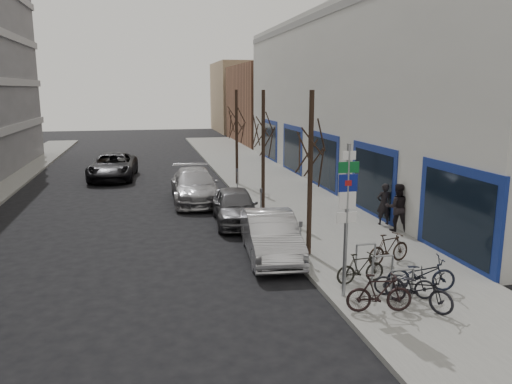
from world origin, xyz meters
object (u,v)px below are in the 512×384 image
tree_near (311,135)px  meter_mid (261,200)px  tree_far (237,115)px  meter_back (237,178)px  parked_car_mid (235,206)px  lane_car (113,166)px  parked_car_front (271,235)px  parked_car_back (195,186)px  highway_sign_pole (347,211)px  meter_front (300,237)px  bike_mid_curb (421,271)px  tree_mid (263,122)px  bike_near_left (418,286)px  bike_far_curb (405,280)px  pedestrian_far (397,207)px  bike_rack (383,266)px  pedestrian_near (384,204)px  bike_mid_inner (361,268)px  bike_near_right (379,293)px  bike_far_inner (389,248)px

tree_near → meter_mid: tree_near is taller
tree_far → meter_back: 4.08m
parked_car_mid → lane_car: (-5.57, 12.14, 0.06)m
parked_car_front → parked_car_back: 9.16m
meter_mid → parked_car_front: (-0.75, -4.61, -0.16)m
highway_sign_pole → meter_front: highway_sign_pole is taller
bike_mid_curb → parked_car_mid: parked_car_mid is taller
tree_mid → highway_sign_pole: bearing=-91.1°
bike_near_left → bike_mid_curb: bike_near_left is taller
bike_near_left → bike_far_curb: 0.66m
highway_sign_pole → tree_mid: (0.20, 10.01, 1.65)m
tree_far → bike_near_left: (1.33, -17.56, -3.39)m
meter_mid → meter_back: (0.00, 5.50, 0.00)m
tree_far → lane_car: tree_far is taller
meter_front → bike_far_curb: size_ratio=0.82×
meter_mid → bike_far_curb: size_ratio=0.82×
parked_car_front → lane_car: size_ratio=0.79×
bike_far_curb → pedestrian_far: size_ratio=0.83×
meter_back → parked_car_front: bearing=-94.2°
tree_near → bike_far_curb: tree_near is taller
bike_rack → parked_car_front: size_ratio=0.49×
pedestrian_near → bike_mid_inner: bearing=60.2°
meter_mid → bike_near_left: (1.78, -9.56, -0.20)m
parked_car_back → pedestrian_near: bearing=-42.2°
bike_near_right → parked_car_front: (-1.47, 4.99, 0.10)m
bike_near_left → pedestrian_near: bearing=35.5°
bike_near_right → pedestrian_far: pedestrian_far is taller
tree_mid → lane_car: (-7.15, 10.53, -3.30)m
parked_car_back → pedestrian_near: pedestrian_near is taller
meter_mid → bike_near_right: size_ratio=0.77×
tree_near → bike_far_inner: 4.31m
meter_front → bike_mid_inner: size_ratio=0.85×
parked_car_front → bike_rack: bearing=-48.8°
highway_sign_pole → parked_car_mid: 8.68m
meter_front → pedestrian_near: pedestrian_near is taller
bike_near_left → lane_car: 23.19m
tree_near → bike_far_curb: 5.39m
tree_far → lane_car: (-7.15, 4.03, -3.30)m
bike_mid_inner → pedestrian_near: bearing=-36.6°
bike_mid_curb → bike_far_inner: size_ratio=1.11×
bike_far_inner → pedestrian_near: 4.77m
tree_mid → bike_near_left: 11.64m
bike_mid_curb → pedestrian_far: (2.23, 5.52, 0.37)m
meter_front → pedestrian_far: size_ratio=0.68×
tree_near → tree_mid: (0.00, 6.50, 0.00)m
meter_mid → lane_car: (-6.70, 12.03, -0.12)m
bike_far_inner → parked_car_front: bearing=44.0°
highway_sign_pole → meter_mid: (-0.25, 8.51, -1.54)m
tree_mid → pedestrian_near: 6.32m
highway_sign_pole → bike_mid_curb: 2.78m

